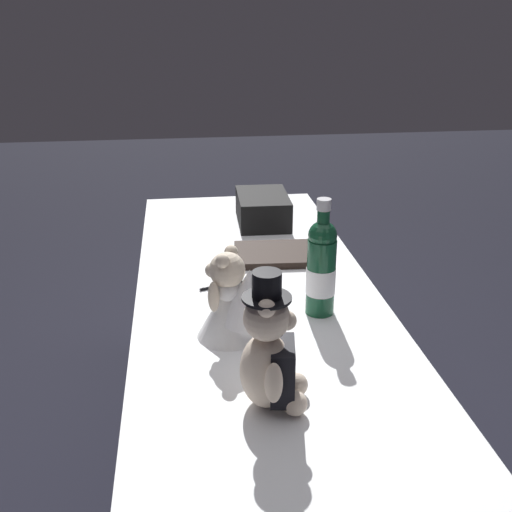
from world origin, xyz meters
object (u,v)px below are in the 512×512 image
(champagne_bottle, at_px, (321,266))
(guestbook, at_px, (275,254))
(gift_case_black, at_px, (263,209))
(signing_pen, at_px, (220,286))
(teddy_bear_bride, at_px, (233,300))
(teddy_bear_groom, at_px, (271,356))

(champagne_bottle, distance_m, guestbook, 0.43)
(champagne_bottle, relative_size, gift_case_black, 1.11)
(champagne_bottle, relative_size, guestbook, 1.24)
(gift_case_black, distance_m, guestbook, 0.36)
(gift_case_black, bearing_deg, signing_pen, 159.71)
(signing_pen, bearing_deg, champagne_bottle, -127.33)
(teddy_bear_bride, distance_m, guestbook, 0.55)
(champagne_bottle, height_order, guestbook, champagne_bottle)
(teddy_bear_bride, height_order, gift_case_black, teddy_bear_bride)
(teddy_bear_groom, height_order, signing_pen, teddy_bear_groom)
(teddy_bear_groom, distance_m, signing_pen, 0.61)
(teddy_bear_bride, relative_size, signing_pen, 1.71)
(teddy_bear_bride, xyz_separation_m, guestbook, (0.51, -0.19, -0.09))
(teddy_bear_bride, relative_size, guestbook, 0.90)
(guestbook, bearing_deg, signing_pen, 139.37)
(teddy_bear_groom, bearing_deg, teddy_bear_bride, 9.73)
(teddy_bear_bride, bearing_deg, champagne_bottle, -67.46)
(teddy_bear_bride, height_order, signing_pen, teddy_bear_bride)
(champagne_bottle, bearing_deg, signing_pen, 52.67)
(signing_pen, height_order, guestbook, guestbook)
(gift_case_black, bearing_deg, champagne_bottle, -176.22)
(teddy_bear_groom, distance_m, teddy_bear_bride, 0.30)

